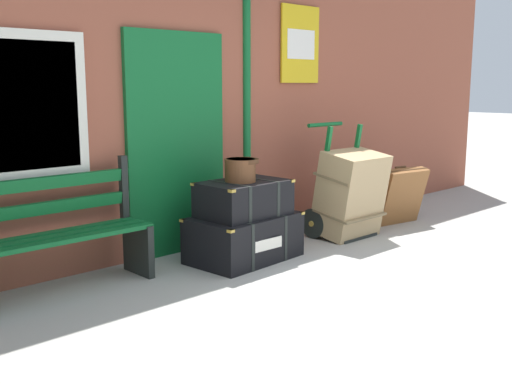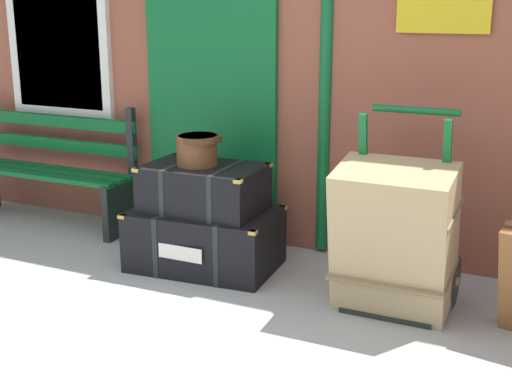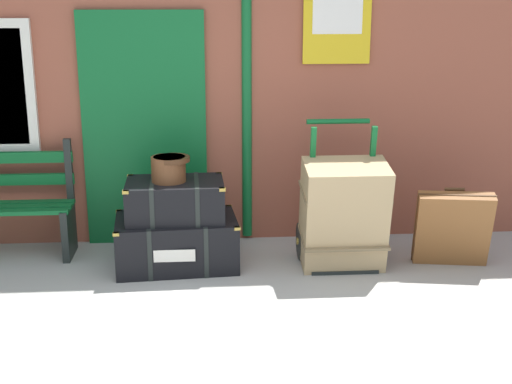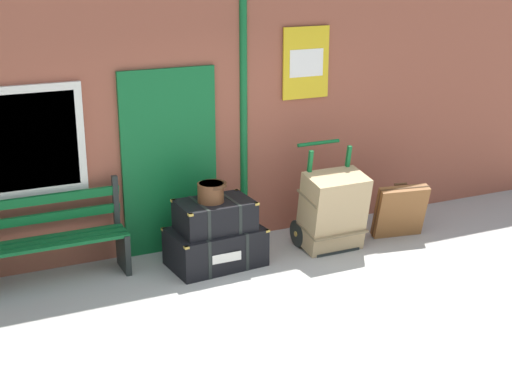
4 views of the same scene
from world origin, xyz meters
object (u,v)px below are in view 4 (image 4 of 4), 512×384
Objects in this scene: platform_bench at (49,240)px; suitcase_beige at (400,211)px; round_hatbox at (211,191)px; steamer_trunk_middle at (215,215)px; large_brown_trunk at (333,211)px; steamer_trunk_base at (216,247)px; porters_trolley at (325,222)px.

suitcase_beige is (4.02, -0.55, -0.11)m from platform_bench.
suitcase_beige is at bearing -4.41° from round_hatbox.
platform_bench is at bearing 172.21° from suitcase_beige.
large_brown_trunk reaches higher than steamer_trunk_middle.
large_brown_trunk is at bearing -6.19° from round_hatbox.
platform_bench reaches higher than steamer_trunk_base.
steamer_trunk_base is 0.65m from round_hatbox.
round_hatbox is at bearing -12.45° from platform_bench.
large_brown_trunk is 0.93m from suitcase_beige.
round_hatbox reaches higher than steamer_trunk_middle.
platform_bench reaches higher than round_hatbox.
steamer_trunk_base is 1.42m from large_brown_trunk.
porters_trolley is 0.26m from large_brown_trunk.
steamer_trunk_base is at bearing 175.41° from suitcase_beige.
round_hatbox is at bearing -179.33° from porters_trolley.
porters_trolley is 1.77× the size of suitcase_beige.
large_brown_trunk is (0.00, -0.17, 0.20)m from porters_trolley.
suitcase_beige is at bearing -12.11° from porters_trolley.
steamer_trunk_base is at bearing 5.26° from round_hatbox.
large_brown_trunk reaches higher than steamer_trunk_base.
steamer_trunk_middle is 0.28m from round_hatbox.
round_hatbox is 0.46× the size of suitcase_beige.
steamer_trunk_middle is 1.21× the size of suitcase_beige.
large_brown_trunk is at bearing -9.59° from platform_bench.
suitcase_beige is at bearing -4.59° from steamer_trunk_base.
suitcase_beige is (2.31, -0.19, -0.25)m from steamer_trunk_middle.
platform_bench is at bearing 167.97° from steamer_trunk_base.
steamer_trunk_middle reaches higher than steamer_trunk_base.
porters_trolley reaches higher than round_hatbox.
porters_trolley reaches higher than large_brown_trunk.
large_brown_trunk reaches higher than suitcase_beige.
suitcase_beige is at bearing -7.79° from platform_bench.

